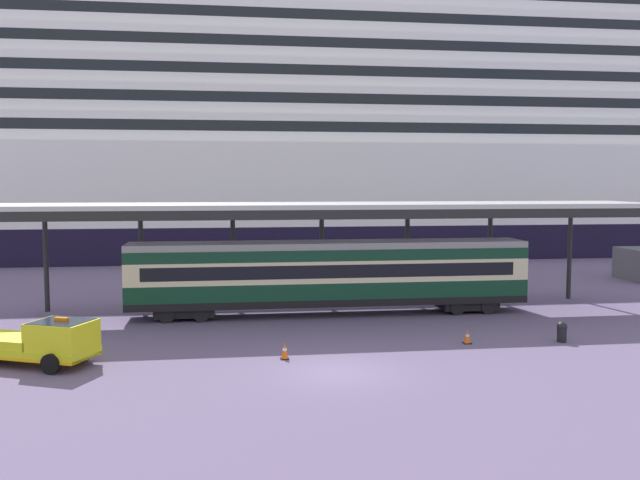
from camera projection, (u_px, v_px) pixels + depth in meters
ground_plane at (338, 373)px, 26.76m from camera, size 400.00×400.00×0.00m
cruise_ship at (415, 141)px, 78.26m from camera, size 144.63×28.83×36.38m
platform_canopy at (328, 209)px, 38.47m from camera, size 37.10×6.06×6.22m
train_carriage at (329, 274)px, 38.31m from camera, size 22.09×2.81×4.11m
service_truck at (42, 341)px, 27.71m from camera, size 5.57×3.96×2.02m
traffic_cone_near at (285, 351)px, 28.76m from camera, size 0.36×0.36×0.71m
traffic_cone_mid at (467, 337)px, 31.53m from camera, size 0.36×0.36×0.66m
quay_bollard at (562, 331)px, 31.84m from camera, size 0.48×0.48×0.96m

